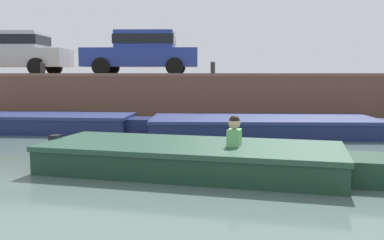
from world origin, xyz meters
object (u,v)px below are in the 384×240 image
at_px(car_leftmost_silver, 12,52).
at_px(boat_moored_west_navy, 49,123).
at_px(mooring_bollard_mid, 213,68).
at_px(mooring_bollard_west, 43,68).
at_px(boat_moored_central_navy, 273,126).
at_px(motorboat_passing, 204,158).
at_px(car_left_inner_blue, 143,51).

bearing_deg(car_leftmost_silver, boat_moored_west_navy, -53.44).
bearing_deg(mooring_bollard_mid, mooring_bollard_west, 180.00).
relative_size(boat_moored_central_navy, motorboat_passing, 1.17).
bearing_deg(car_left_inner_blue, boat_moored_west_navy, -117.89).
xyz_separation_m(boat_moored_west_navy, motorboat_passing, (4.39, -4.58, -0.01)).
distance_m(motorboat_passing, car_left_inner_blue, 8.91).
bearing_deg(car_left_inner_blue, motorboat_passing, -73.84).
relative_size(boat_moored_west_navy, boat_moored_central_navy, 0.88).
xyz_separation_m(motorboat_passing, mooring_bollard_mid, (0.08, 6.46, 1.53)).
xyz_separation_m(boat_moored_central_navy, motorboat_passing, (-1.69, -4.34, 0.00)).
relative_size(boat_moored_central_navy, car_left_inner_blue, 1.71).
distance_m(car_leftmost_silver, car_left_inner_blue, 4.75).
height_order(motorboat_passing, car_leftmost_silver, car_leftmost_silver).
relative_size(motorboat_passing, car_leftmost_silver, 1.42).
bearing_deg(car_left_inner_blue, boat_moored_central_navy, -44.13).
relative_size(mooring_bollard_west, mooring_bollard_mid, 1.00).
distance_m(boat_moored_west_navy, boat_moored_central_navy, 6.08).
distance_m(boat_moored_west_navy, car_left_inner_blue, 4.73).
bearing_deg(mooring_bollard_mid, boat_moored_central_navy, -52.94).
relative_size(motorboat_passing, car_left_inner_blue, 1.46).
bearing_deg(boat_moored_west_navy, motorboat_passing, -46.21).
height_order(boat_moored_west_navy, motorboat_passing, motorboat_passing).
bearing_deg(motorboat_passing, mooring_bollard_mid, 89.25).
height_order(boat_moored_central_navy, motorboat_passing, motorboat_passing).
bearing_deg(boat_moored_central_navy, motorboat_passing, -111.30).
xyz_separation_m(boat_moored_central_navy, car_left_inner_blue, (-4.10, 3.98, 2.14)).
distance_m(car_left_inner_blue, mooring_bollard_mid, 3.16).
height_order(boat_moored_west_navy, boat_moored_central_navy, boat_moored_west_navy).
height_order(boat_moored_west_navy, car_leftmost_silver, car_leftmost_silver).
distance_m(car_left_inner_blue, mooring_bollard_west, 3.47).
bearing_deg(boat_moored_west_navy, boat_moored_central_navy, -2.26).
xyz_separation_m(car_leftmost_silver, mooring_bollard_west, (1.88, -1.85, -0.61)).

